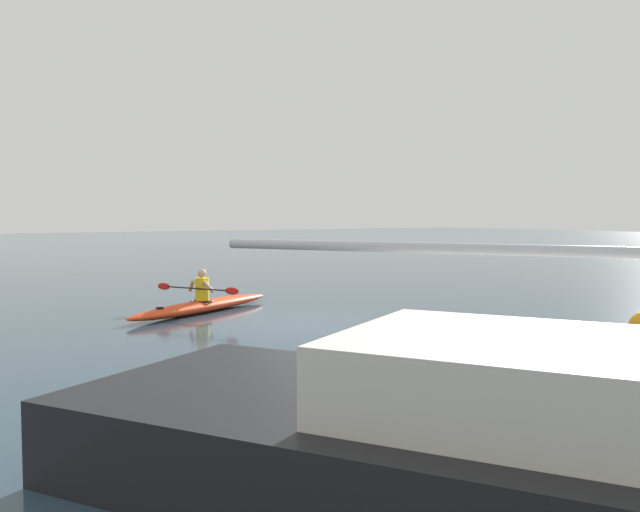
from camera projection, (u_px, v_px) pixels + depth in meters
name	position (u px, v px, depth m)	size (l,w,h in m)	color
ground_plane	(308.00, 324.00, 14.94)	(160.00, 160.00, 0.00)	#283D4C
kayak	(203.00, 306.00, 16.73)	(4.80, 2.83, 0.30)	red
kayaker	(202.00, 287.00, 16.66)	(1.16, 2.25, 0.76)	yellow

